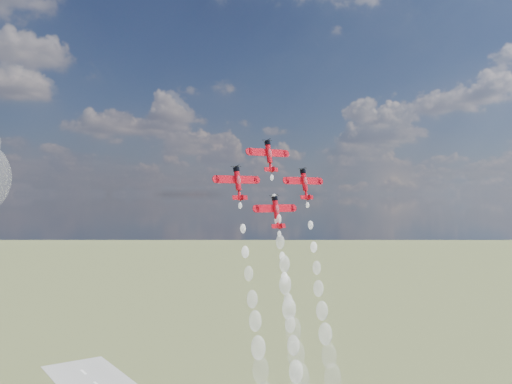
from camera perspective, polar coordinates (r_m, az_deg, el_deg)
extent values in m
cylinder|color=red|center=(164.65, 1.35, 4.09)|extent=(1.59, 2.82, 6.10)
cylinder|color=black|center=(165.47, 1.22, 5.15)|extent=(1.81, 2.02, 1.50)
cube|color=red|center=(165.05, 1.26, 4.17)|extent=(13.84, 0.73, 2.27)
cube|color=white|center=(163.02, 0.16, 4.21)|extent=(5.44, 0.17, 0.62)
cube|color=white|center=(167.34, 2.28, 4.10)|extent=(5.44, 0.17, 0.62)
cube|color=red|center=(163.32, 1.61, 2.39)|extent=(4.99, 0.40, 1.25)
cube|color=red|center=(162.61, 1.79, 2.39)|extent=(0.16, 2.20, 1.85)
ellipsoid|color=silver|center=(164.14, 1.48, 4.12)|extent=(1.25, 1.69, 2.99)
cone|color=red|center=(163.61, 1.55, 2.69)|extent=(1.59, 2.18, 3.22)
cylinder|color=red|center=(155.80, -1.95, 1.23)|extent=(1.59, 2.82, 6.10)
cylinder|color=black|center=(156.49, -2.08, 2.36)|extent=(1.81, 2.02, 1.50)
cube|color=red|center=(156.19, -2.04, 1.32)|extent=(13.84, 0.73, 2.27)
cube|color=white|center=(154.35, -3.24, 1.33)|extent=(5.44, 0.17, 0.62)
cube|color=white|center=(158.32, -0.92, 1.29)|extent=(5.44, 0.17, 0.62)
cube|color=red|center=(154.68, -1.70, -0.59)|extent=(4.99, 0.40, 1.25)
cube|color=red|center=(153.94, -1.52, -0.61)|extent=(0.16, 2.20, 1.85)
ellipsoid|color=silver|center=(155.26, -1.82, 1.25)|extent=(1.25, 1.69, 2.99)
cone|color=red|center=(154.93, -1.76, -0.27)|extent=(1.59, 2.18, 3.22)
cylinder|color=red|center=(170.25, 5.10, 1.11)|extent=(1.59, 2.82, 6.10)
cylinder|color=black|center=(170.89, 4.96, 2.14)|extent=(1.81, 2.02, 1.50)
cube|color=red|center=(170.62, 5.01, 1.19)|extent=(13.84, 0.73, 2.27)
cube|color=white|center=(168.38, 3.99, 1.19)|extent=(5.44, 0.17, 0.62)
cube|color=white|center=(173.11, 5.94, 1.15)|extent=(5.44, 0.17, 0.62)
cube|color=red|center=(169.23, 5.38, -0.56)|extent=(4.99, 0.40, 1.25)
cube|color=red|center=(168.55, 5.57, -0.58)|extent=(0.16, 2.20, 1.85)
ellipsoid|color=silver|center=(169.76, 5.24, 1.12)|extent=(1.25, 1.69, 2.99)
cone|color=red|center=(169.46, 5.31, -0.27)|extent=(1.59, 2.18, 3.22)
cylinder|color=red|center=(161.22, 2.12, -1.82)|extent=(1.59, 2.82, 6.10)
cylinder|color=black|center=(161.72, 1.98, -0.72)|extent=(1.81, 2.02, 1.50)
cube|color=red|center=(161.59, 2.03, -1.73)|extent=(13.84, 0.73, 2.27)
cube|color=white|center=(159.52, 0.91, -1.76)|extent=(5.44, 0.17, 0.62)
cube|color=white|center=(163.93, 3.05, -1.72)|extent=(5.44, 0.17, 0.62)
cube|color=red|center=(160.42, 2.39, -3.60)|extent=(4.99, 0.40, 1.25)
cube|color=red|center=(159.71, 2.58, -3.63)|extent=(0.16, 2.20, 1.85)
ellipsoid|color=silver|center=(160.71, 2.26, -1.82)|extent=(1.25, 1.69, 2.99)
cone|color=red|center=(160.61, 2.33, -3.29)|extent=(1.59, 2.18, 3.22)
sphere|color=white|center=(162.78, 1.68, 1.52)|extent=(1.04, 1.04, 1.04)
sphere|color=white|center=(161.78, 1.93, -0.66)|extent=(1.50, 1.50, 1.50)
sphere|color=white|center=(161.02, 2.31, -2.87)|extent=(1.96, 1.96, 1.96)
sphere|color=white|center=(160.29, 2.56, -5.28)|extent=(2.42, 2.42, 2.42)
sphere|color=white|center=(159.63, 3.03, -7.58)|extent=(2.88, 2.88, 2.88)
sphere|color=white|center=(159.72, 3.08, -9.70)|extent=(3.34, 3.34, 3.34)
sphere|color=white|center=(159.56, 3.50, -12.19)|extent=(3.80, 3.80, 3.80)
sphere|color=white|center=(159.62, 3.93, -14.27)|extent=(4.26, 4.26, 4.26)
sphere|color=white|center=(160.68, 4.23, -16.65)|extent=(4.72, 4.72, 4.72)
sphere|color=white|center=(161.63, 4.63, -18.96)|extent=(5.18, 5.18, 5.18)
sphere|color=white|center=(154.43, -1.68, -1.44)|extent=(1.04, 1.04, 1.04)
sphere|color=white|center=(153.46, -1.38, -3.87)|extent=(1.50, 1.50, 1.50)
sphere|color=white|center=(152.98, -1.15, -6.33)|extent=(1.96, 1.96, 1.96)
sphere|color=white|center=(152.21, -0.78, -8.58)|extent=(2.42, 2.42, 2.42)
sphere|color=white|center=(152.52, -0.40, -11.21)|extent=(2.88, 2.88, 2.88)
sphere|color=white|center=(152.53, -0.08, -13.41)|extent=(3.34, 3.34, 3.34)
sphere|color=white|center=(152.93, 0.24, -16.07)|extent=(3.80, 3.80, 3.80)
sphere|color=white|center=(153.62, 0.49, -18.23)|extent=(4.26, 4.26, 4.26)
sphere|color=white|center=(168.94, 5.45, -1.38)|extent=(1.04, 1.04, 1.04)
sphere|color=white|center=(168.22, 5.76, -3.48)|extent=(1.50, 1.50, 1.50)
sphere|color=white|center=(167.61, 6.10, -5.79)|extent=(1.96, 1.96, 1.96)
sphere|color=white|center=(167.38, 6.41, -7.92)|extent=(2.42, 2.42, 2.42)
sphere|color=white|center=(166.91, 6.59, -10.05)|extent=(2.88, 2.88, 2.88)
sphere|color=white|center=(166.89, 6.96, -12.30)|extent=(3.34, 3.34, 3.34)
sphere|color=white|center=(167.53, 7.31, -14.59)|extent=(3.80, 3.80, 3.80)
sphere|color=white|center=(168.80, 7.69, -16.70)|extent=(4.26, 4.26, 4.26)
sphere|color=white|center=(169.54, 8.07, -18.73)|extent=(4.72, 4.72, 4.72)
sphere|color=white|center=(160.13, 2.46, -4.42)|extent=(1.04, 1.04, 1.04)
sphere|color=white|center=(159.67, 2.76, -6.77)|extent=(1.50, 1.50, 1.50)
sphere|color=white|center=(159.40, 3.01, -9.02)|extent=(1.96, 1.96, 1.96)
sphere|color=white|center=(159.19, 3.40, -11.31)|extent=(2.42, 2.42, 2.42)
sphere|color=white|center=(160.02, 3.62, -13.70)|extent=(2.88, 2.88, 2.88)
sphere|color=white|center=(160.60, 3.96, -15.80)|extent=(3.34, 3.34, 3.34)
sphere|color=white|center=(161.01, 4.24, -18.34)|extent=(3.80, 3.80, 3.80)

